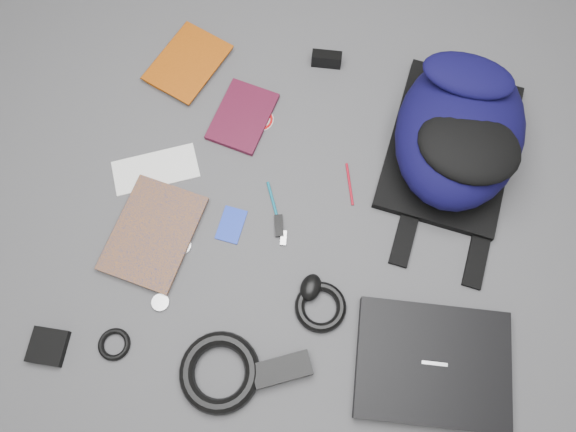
% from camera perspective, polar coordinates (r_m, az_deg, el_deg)
% --- Properties ---
extents(ground, '(4.00, 4.00, 0.00)m').
position_cam_1_polar(ground, '(1.49, 0.00, -0.25)').
color(ground, '#4F4F51').
rests_on(ground, ground).
extents(backpack, '(0.41, 0.55, 0.21)m').
position_cam_1_polar(backpack, '(1.54, 17.06, 8.36)').
color(backpack, black).
rests_on(backpack, ground).
extents(laptop, '(0.38, 0.31, 0.04)m').
position_cam_1_polar(laptop, '(1.43, 14.49, -14.37)').
color(laptop, black).
rests_on(laptop, ground).
extents(textbook_red, '(0.24, 0.28, 0.03)m').
position_cam_1_polar(textbook_red, '(1.76, -12.52, 16.14)').
color(textbook_red, '#973D08').
rests_on(textbook_red, ground).
extents(comic_book, '(0.25, 0.31, 0.02)m').
position_cam_1_polar(comic_book, '(1.54, -16.87, -0.50)').
color(comic_book, '#C76C0E').
rests_on(comic_book, ground).
extents(envelope, '(0.25, 0.19, 0.00)m').
position_cam_1_polar(envelope, '(1.58, -13.30, 4.63)').
color(envelope, white).
rests_on(envelope, ground).
extents(dvd_case, '(0.18, 0.23, 0.02)m').
position_cam_1_polar(dvd_case, '(1.61, -4.64, 10.04)').
color(dvd_case, '#3D0B1D').
rests_on(dvd_case, ground).
extents(compact_camera, '(0.09, 0.04, 0.05)m').
position_cam_1_polar(compact_camera, '(1.69, 3.94, 15.61)').
color(compact_camera, black).
rests_on(compact_camera, ground).
extents(sticker_disc, '(0.10, 0.10, 0.00)m').
position_cam_1_polar(sticker_disc, '(1.61, -2.85, 9.78)').
color(sticker_disc, silver).
rests_on(sticker_disc, ground).
extents(pen_teal, '(0.06, 0.12, 0.01)m').
position_cam_1_polar(pen_teal, '(1.50, -1.46, 1.19)').
color(pen_teal, '#0E647E').
rests_on(pen_teal, ground).
extents(pen_red, '(0.04, 0.12, 0.01)m').
position_cam_1_polar(pen_red, '(1.53, 6.28, 3.24)').
color(pen_red, '#AA0D1F').
rests_on(pen_red, ground).
extents(id_badge, '(0.07, 0.10, 0.00)m').
position_cam_1_polar(id_badge, '(1.49, -5.78, -0.89)').
color(id_badge, '#1934C1').
rests_on(id_badge, ground).
extents(usb_black, '(0.04, 0.06, 0.01)m').
position_cam_1_polar(usb_black, '(1.47, -0.93, -1.00)').
color(usb_black, black).
rests_on(usb_black, ground).
extents(usb_silver, '(0.02, 0.04, 0.01)m').
position_cam_1_polar(usb_silver, '(1.47, -0.47, -2.25)').
color(usb_silver, '#B6B6B8').
rests_on(usb_silver, ground).
extents(mouse, '(0.06, 0.08, 0.04)m').
position_cam_1_polar(mouse, '(1.42, 2.32, -7.28)').
color(mouse, black).
rests_on(mouse, ground).
extents(headphone_left, '(0.07, 0.07, 0.01)m').
position_cam_1_polar(headphone_left, '(1.48, -10.73, -2.98)').
color(headphone_left, silver).
rests_on(headphone_left, ground).
extents(headphone_right, '(0.06, 0.06, 0.01)m').
position_cam_1_polar(headphone_right, '(1.46, -12.82, -8.57)').
color(headphone_right, silver).
rests_on(headphone_right, ground).
extents(cable_coil, '(0.15, 0.15, 0.03)m').
position_cam_1_polar(cable_coil, '(1.42, 3.33, -9.21)').
color(cable_coil, black).
rests_on(cable_coil, ground).
extents(power_brick, '(0.15, 0.11, 0.03)m').
position_cam_1_polar(power_brick, '(1.39, -0.60, -15.33)').
color(power_brick, black).
rests_on(power_brick, ground).
extents(power_cord_coil, '(0.22, 0.22, 0.04)m').
position_cam_1_polar(power_cord_coil, '(1.40, -6.96, -15.48)').
color(power_cord_coil, black).
rests_on(power_cord_coil, ground).
extents(pouch, '(0.09, 0.09, 0.02)m').
position_cam_1_polar(pouch, '(1.52, -23.20, -12.09)').
color(pouch, black).
rests_on(pouch, ground).
extents(earbud_coil, '(0.10, 0.10, 0.01)m').
position_cam_1_polar(earbud_coil, '(1.47, -17.24, -12.35)').
color(earbud_coil, black).
rests_on(earbud_coil, ground).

